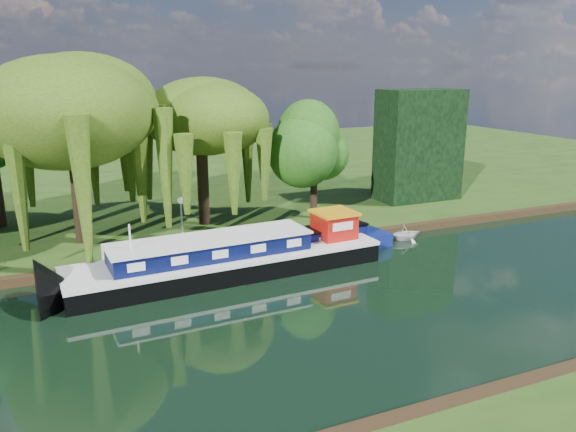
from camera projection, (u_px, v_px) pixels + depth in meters
name	position (u px, v px, depth m)	size (l,w,h in m)	color
ground	(233.00, 326.00, 22.38)	(120.00, 120.00, 0.00)	black
far_bank	(119.00, 175.00, 52.42)	(120.00, 52.00, 0.45)	#1E3D10
dutch_barge	(231.00, 258.00, 27.82)	(15.85, 4.34, 3.31)	black
narrowboat	(300.00, 249.00, 29.95)	(11.70, 3.60, 1.68)	navy
white_cruiser	(405.00, 240.00, 33.50)	(1.70, 1.97, 1.04)	silver
willow_left	(70.00, 113.00, 29.99)	(8.22, 8.22, 9.85)	black
willow_right	(201.00, 129.00, 33.80)	(6.64, 6.64, 8.09)	black
tree_far_right	(314.00, 149.00, 35.72)	(3.98, 3.98, 6.51)	black
conifer_hedge	(419.00, 145.00, 40.99)	(6.00, 3.00, 8.00)	black
lamppost	(181.00, 207.00, 31.25)	(0.36, 0.36, 2.56)	silver
mooring_posts	(173.00, 245.00, 29.38)	(19.16, 0.16, 1.00)	silver
reeds_near	(507.00, 368.00, 18.20)	(33.70, 1.50, 1.10)	#275316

